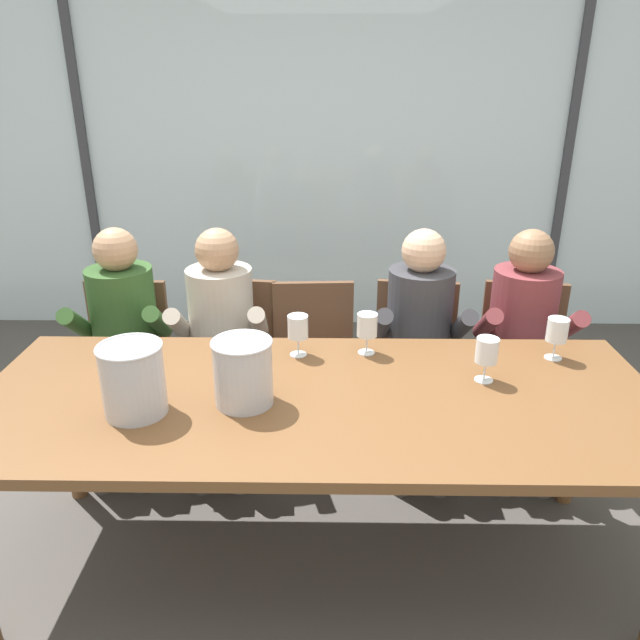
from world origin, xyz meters
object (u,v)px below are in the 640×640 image
(chair_near_curtain, at_px, (126,353))
(chair_left_of_center, at_px, (235,351))
(chair_near_window_right, at_px, (522,355))
(chair_right_of_center, at_px, (415,354))
(wine_glass_center_pour, at_px, (298,329))
(ice_bucket_primary, at_px, (243,371))
(wine_glass_spare_empty, at_px, (487,352))
(person_maroon_top, at_px, (524,336))
(person_beige_jumper, at_px, (221,335))
(dining_table, at_px, (319,412))
(ice_bucket_secondary, at_px, (133,379))
(wine_glass_by_right_taster, at_px, (557,332))
(person_olive_shirt, at_px, (122,334))
(wine_glass_near_bucket, at_px, (367,327))
(chair_center, at_px, (314,355))
(person_charcoal_jacket, at_px, (420,336))

(chair_near_curtain, relative_size, chair_left_of_center, 1.00)
(chair_near_window_right, bearing_deg, chair_right_of_center, -172.37)
(chair_right_of_center, xyz_separation_m, wine_glass_center_pour, (-0.57, -0.60, 0.40))
(chair_near_curtain, bearing_deg, ice_bucket_primary, -51.10)
(chair_left_of_center, xyz_separation_m, wine_glass_center_pour, (0.37, -0.61, 0.40))
(chair_near_curtain, distance_m, ice_bucket_primary, 1.30)
(wine_glass_spare_empty, bearing_deg, person_maroon_top, 61.29)
(chair_near_window_right, distance_m, wine_glass_spare_empty, 0.99)
(person_beige_jumper, bearing_deg, dining_table, -61.07)
(person_maroon_top, distance_m, ice_bucket_secondary, 1.86)
(ice_bucket_secondary, xyz_separation_m, wine_glass_by_right_taster, (1.57, 0.45, -0.01))
(person_olive_shirt, xyz_separation_m, ice_bucket_secondary, (0.35, -0.91, 0.24))
(chair_left_of_center, height_order, wine_glass_near_bucket, wine_glass_near_bucket)
(chair_center, distance_m, wine_glass_center_pour, 0.70)
(wine_glass_near_bucket, bearing_deg, ice_bucket_secondary, -149.27)
(person_charcoal_jacket, distance_m, wine_glass_spare_empty, 0.71)
(dining_table, relative_size, wine_glass_spare_empty, 14.27)
(chair_right_of_center, distance_m, wine_glass_near_bucket, 0.76)
(person_beige_jumper, distance_m, wine_glass_by_right_taster, 1.53)
(dining_table, xyz_separation_m, wine_glass_by_right_taster, (0.95, 0.32, 0.19))
(chair_left_of_center, bearing_deg, wine_glass_by_right_taster, -17.05)
(ice_bucket_primary, relative_size, wine_glass_near_bucket, 1.37)
(chair_center, bearing_deg, person_beige_jumper, -166.77)
(chair_left_of_center, bearing_deg, wine_glass_near_bucket, -35.25)
(person_maroon_top, xyz_separation_m, ice_bucket_secondary, (-1.61, -0.91, 0.24))
(person_beige_jumper, relative_size, wine_glass_spare_empty, 6.78)
(chair_left_of_center, xyz_separation_m, chair_near_window_right, (1.49, -0.02, 0.00))
(chair_left_of_center, bearing_deg, ice_bucket_secondary, -91.65)
(person_olive_shirt, distance_m, wine_glass_center_pour, 1.02)
(ice_bucket_secondary, bearing_deg, ice_bucket_primary, 11.35)
(person_maroon_top, xyz_separation_m, wine_glass_center_pour, (-1.07, -0.44, 0.23))
(wine_glass_near_bucket, bearing_deg, chair_right_of_center, 63.13)
(ice_bucket_secondary, height_order, wine_glass_spare_empty, ice_bucket_secondary)
(person_charcoal_jacket, distance_m, person_maroon_top, 0.50)
(person_maroon_top, bearing_deg, chair_right_of_center, 166.90)
(chair_near_curtain, height_order, chair_right_of_center, same)
(wine_glass_spare_empty, bearing_deg, wine_glass_center_pour, 163.43)
(ice_bucket_primary, xyz_separation_m, wine_glass_center_pour, (0.17, 0.39, -0.01))
(chair_left_of_center, height_order, person_charcoal_jacket, person_charcoal_jacket)
(person_charcoal_jacket, bearing_deg, ice_bucket_secondary, -139.33)
(person_olive_shirt, xyz_separation_m, person_maroon_top, (1.96, -0.00, 0.00))
(wine_glass_near_bucket, bearing_deg, chair_near_curtain, 155.30)
(person_beige_jumper, bearing_deg, wine_glass_spare_empty, -33.83)
(ice_bucket_secondary, relative_size, wine_glass_spare_empty, 1.45)
(wine_glass_spare_empty, bearing_deg, ice_bucket_primary, -168.73)
(person_olive_shirt, bearing_deg, chair_right_of_center, 1.27)
(person_charcoal_jacket, bearing_deg, chair_right_of_center, 90.29)
(ice_bucket_secondary, distance_m, wine_glass_by_right_taster, 1.64)
(chair_near_window_right, relative_size, person_olive_shirt, 0.73)
(chair_near_curtain, xyz_separation_m, chair_near_window_right, (2.06, 0.01, 0.00))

